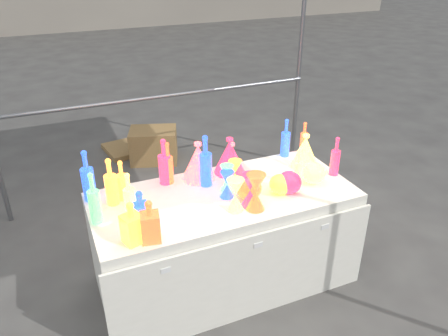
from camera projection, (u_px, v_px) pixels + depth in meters
name	position (u px, v px, depth m)	size (l,w,h in m)	color
ground	(224.00, 278.00, 3.34)	(80.00, 80.00, 0.00)	#64625D
display_table	(225.00, 239.00, 3.16)	(1.84, 0.83, 0.75)	white
cardboard_box_closed	(154.00, 145.00, 5.04)	(0.53, 0.38, 0.38)	#A67E4B
cardboard_box_flat	(135.00, 147.00, 5.40)	(0.69, 0.49, 0.06)	#A67E4B
bottle_0	(111.00, 181.00, 2.81)	(0.08, 0.08, 0.33)	red
bottle_1	(87.00, 175.00, 2.85)	(0.09, 0.09, 0.36)	#18854E
bottle_2	(168.00, 163.00, 3.06)	(0.07, 0.07, 0.32)	orange
bottle_3	(164.00, 161.00, 3.05)	(0.09, 0.09, 0.34)	#1E35AF
bottle_4	(129.00, 195.00, 2.68)	(0.07, 0.07, 0.31)	teal
bottle_5	(94.00, 198.00, 2.61)	(0.07, 0.07, 0.34)	#B72493
bottle_6	(122.00, 180.00, 2.87)	(0.07, 0.07, 0.28)	red
bottle_7	(205.00, 161.00, 3.02)	(0.09, 0.09, 0.38)	#18854E
decanter_0	(132.00, 222.00, 2.45)	(0.11, 0.11, 0.27)	red
decanter_1	(150.00, 221.00, 2.47)	(0.11, 0.11, 0.27)	orange
decanter_2	(140.00, 209.00, 2.60)	(0.09, 0.09, 0.24)	#18854E
hourglass_0	(256.00, 192.00, 2.77)	(0.13, 0.13, 0.25)	orange
hourglass_1	(250.00, 190.00, 2.81)	(0.11, 0.11, 0.23)	#1E35AF
hourglass_2	(235.00, 195.00, 2.76)	(0.11, 0.11, 0.22)	teal
hourglass_3	(227.00, 178.00, 2.98)	(0.10, 0.10, 0.20)	#B72493
hourglass_4	(235.00, 173.00, 3.05)	(0.10, 0.10, 0.19)	red
hourglass_5	(227.00, 184.00, 2.91)	(0.10, 0.10, 0.19)	#18854E
globe_0	(280.00, 185.00, 2.97)	(0.16, 0.16, 0.12)	red
globe_1	(314.00, 174.00, 3.10)	(0.17, 0.17, 0.14)	teal
globe_2	(248.00, 189.00, 2.91)	(0.18, 0.18, 0.14)	orange
globe_3	(290.00, 183.00, 2.98)	(0.17, 0.17, 0.14)	#1E35AF
lampshade_0	(232.00, 157.00, 3.23)	(0.20, 0.20, 0.23)	yellow
lampshade_1	(198.00, 161.00, 3.12)	(0.24, 0.24, 0.28)	yellow
lampshade_2	(230.00, 155.00, 3.21)	(0.23, 0.23, 0.28)	#1E35AF
lampshade_3	(305.00, 150.00, 3.30)	(0.22, 0.22, 0.26)	teal
bottle_8	(286.00, 138.00, 3.45)	(0.07, 0.07, 0.32)	#18854E
bottle_9	(304.00, 137.00, 3.52)	(0.06, 0.06, 0.26)	orange
bottle_10	(336.00, 156.00, 3.17)	(0.07, 0.07, 0.30)	#1E35AF
bottle_11	(298.00, 167.00, 3.05)	(0.06, 0.06, 0.27)	teal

